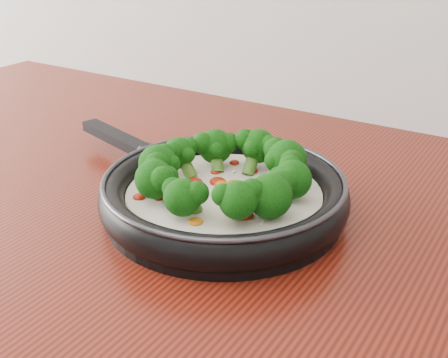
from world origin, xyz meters
The scene contains 1 object.
skillet centered at (0.07, 1.06, 0.93)m, with size 0.52×0.39×0.09m.
Camera 1 is at (0.42, 0.50, 1.25)m, focal length 46.45 mm.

